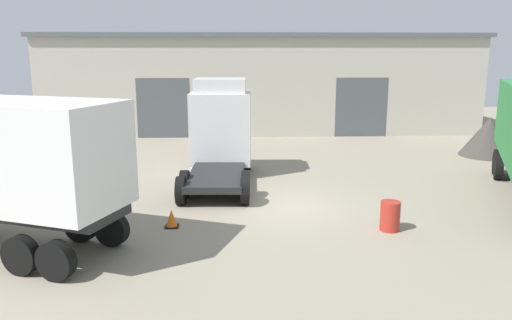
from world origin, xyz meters
TOP-DOWN VIEW (x-y plane):
  - ground_plane at (0.00, 0.00)m, footprint 60.00×60.00m
  - warehouse_building at (0.00, 18.97)m, footprint 27.86×10.44m
  - tractor_unit_white at (-2.32, 4.44)m, footprint 2.74×6.37m
  - gravel_pile at (11.00, 7.96)m, footprint 2.78×2.78m
  - oil_drum at (2.85, -2.40)m, footprint 0.58×0.58m
  - traffic_cone at (-3.61, -1.87)m, footprint 0.40×0.40m

SIDE VIEW (x-z plane):
  - ground_plane at x=0.00m, z-range 0.00..0.00m
  - traffic_cone at x=-3.61m, z-range -0.02..0.53m
  - oil_drum at x=2.85m, z-range 0.00..0.88m
  - gravel_pile at x=11.00m, z-range 0.00..1.97m
  - tractor_unit_white at x=-2.32m, z-range -0.12..3.94m
  - warehouse_building at x=0.00m, z-range 0.01..6.25m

